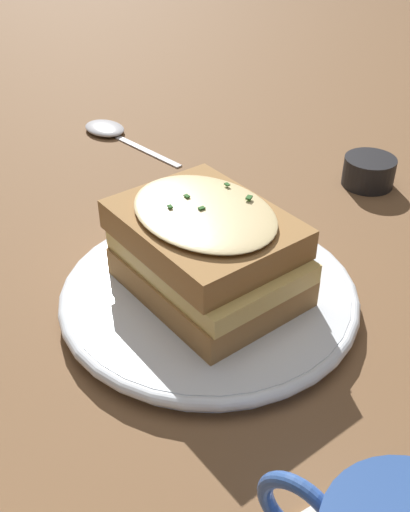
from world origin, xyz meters
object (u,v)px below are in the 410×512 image
object	(u,v)px
sandwich	(205,250)
spoon	(109,131)
condiment_pot	(369,171)
dinner_plate	(205,294)

from	to	relation	value
sandwich	spoon	bearing A→B (deg)	-140.75
sandwich	condiment_pot	xyz separation A→B (m)	(-0.25, 0.10, -0.04)
sandwich	spoon	size ratio (longest dim) A/B	1.05
dinner_plate	condiment_pot	distance (m)	0.27
dinner_plate	sandwich	size ratio (longest dim) A/B	1.38
sandwich	condiment_pot	world-z (taller)	sandwich
sandwich	spoon	world-z (taller)	sandwich
dinner_plate	spoon	size ratio (longest dim) A/B	1.45
spoon	condiment_pot	bearing A→B (deg)	-68.84
dinner_plate	sandwich	distance (m)	0.04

